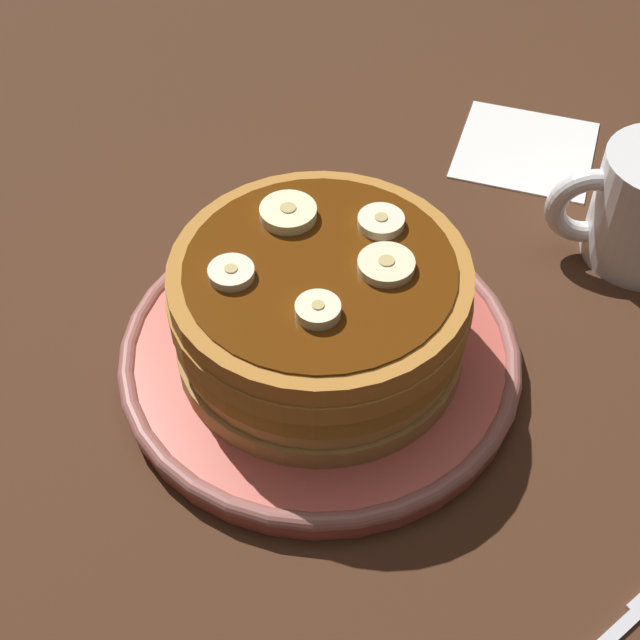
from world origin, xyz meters
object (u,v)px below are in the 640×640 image
pancake_stack (318,311)px  fork (609,638)px  banana_slice_0 (386,265)px  plate (320,355)px  banana_slice_1 (309,310)px  banana_slice_2 (231,273)px  napkin (526,149)px  banana_slice_4 (288,213)px  banana_slice_3 (381,222)px

pancake_stack → fork: pancake_stack is taller
banana_slice_0 → plate: bearing=1.0°
plate → fork: bearing=130.9°
plate → banana_slice_0: 9.25cm
pancake_stack → banana_slice_1: bearing=84.4°
plate → banana_slice_2: (5.17, 0.93, 8.39)cm
napkin → banana_slice_4: bearing=46.1°
banana_slice_3 → banana_slice_4: 5.79cm
banana_slice_4 → fork: (-17.99, 22.68, -9.29)cm
pancake_stack → banana_slice_0: bearing=-178.2°
banana_slice_1 → napkin: banana_slice_1 is taller
banana_slice_0 → banana_slice_2: same height
pancake_stack → banana_slice_1: (0.37, 3.74, 4.07)cm
pancake_stack → banana_slice_4: banana_slice_4 is taller
banana_slice_4 → banana_slice_2: bearing=60.0°
banana_slice_3 → banana_slice_4: (5.76, -0.57, 0.06)cm
banana_slice_0 → banana_slice_2: 9.13cm
pancake_stack → banana_slice_2: banana_slice_2 is taller
banana_slice_4 → fork: 30.40cm
plate → pancake_stack: pancake_stack is taller
plate → napkin: bearing=-124.8°
banana_slice_0 → fork: bearing=123.1°
pancake_stack → banana_slice_3: bearing=-134.3°
banana_slice_3 → fork: banana_slice_3 is taller
plate → napkin: 28.85cm
plate → banana_slice_2: 9.89cm
banana_slice_2 → fork: (-21.04, 17.38, -9.22)cm
banana_slice_2 → banana_slice_3: size_ratio=0.95×
fork → banana_slice_4: bearing=-51.6°
banana_slice_1 → banana_slice_4: bearing=-78.7°
banana_slice_3 → napkin: bearing=-122.8°
banana_slice_2 → banana_slice_3: same height
banana_slice_2 → plate: bearing=-169.8°
plate → napkin: (-16.44, -23.69, -0.93)cm
plate → fork: (-15.87, 18.31, -0.83)cm
banana_slice_3 → napkin: size_ratio=0.26×
banana_slice_4 → banana_slice_1: bearing=101.3°
napkin → fork: size_ratio=1.04×
banana_slice_2 → napkin: 34.05cm
banana_slice_0 → banana_slice_3: (0.26, -3.73, 0.01)cm
banana_slice_1 → banana_slice_0: bearing=-138.6°
fork → plate: bearing=-49.1°
banana_slice_0 → banana_slice_2: size_ratio=1.24×
banana_slice_4 → napkin: 28.39cm
pancake_stack → napkin: size_ratio=1.75×
plate → banana_slice_4: bearing=-64.2°
pancake_stack → fork: 24.82cm
banana_slice_1 → plate: bearing=-97.3°
pancake_stack → banana_slice_2: 6.50cm
plate → fork: plate is taller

